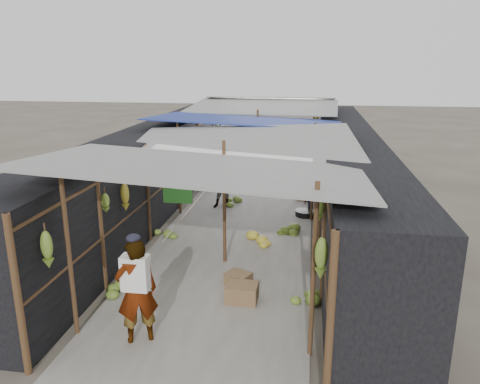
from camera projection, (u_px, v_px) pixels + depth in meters
The scene contains 14 objects.
ground at pixel (189, 344), 7.05m from camera, with size 80.00×80.00×0.00m, color #6B6356.
aisle_slab at pixel (247, 211), 13.24m from camera, with size 3.60×16.00×0.02m, color #9E998E.
stall_left at pixel (153, 169), 13.31m from camera, with size 1.40×15.00×2.30m, color black.
stall_right at pixel (347, 175), 12.54m from camera, with size 1.40×15.00×2.30m, color black.
crate_near at pixel (238, 279), 8.83m from camera, with size 0.44×0.35×0.26m, color olive.
crate_mid at pixel (242, 293), 8.24m from camera, with size 0.55×0.44×0.33m, color olive.
crate_back at pixel (250, 176), 16.69m from camera, with size 0.48×0.39×0.31m, color olive.
black_basin at pixel (306, 213), 12.79m from camera, with size 0.56×0.56×0.17m, color black.
vendor_elderly at pixel (137, 291), 6.91m from camera, with size 0.61×0.40×1.66m, color white.
shopper_blue at pixel (225, 184), 13.38m from camera, with size 0.69×0.54×1.42m, color navy.
vendor_seated at pixel (308, 195), 13.10m from camera, with size 0.61×0.35×0.94m, color #433F3A.
market_canopy at pixel (250, 125), 12.90m from camera, with size 5.62×15.20×2.77m.
hanging_bananas at pixel (252, 154), 12.77m from camera, with size 3.95×13.95×0.85m.
floor_bananas at pixel (238, 206), 13.28m from camera, with size 3.99×10.62×0.35m.
Camera 1 is at (1.67, -5.99, 4.12)m, focal length 35.00 mm.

